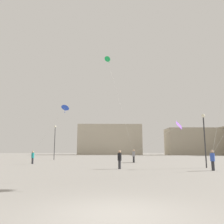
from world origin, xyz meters
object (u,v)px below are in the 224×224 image
(person_in_black, at_px, (119,159))
(lamppost_west, at_px, (54,137))
(building_left_hall, at_px, (109,140))
(building_centre_hall, at_px, (202,142))
(person_in_blue, at_px, (211,159))
(kite_emerald_diamond, at_px, (107,61))
(lamppost_east, at_px, (203,131))
(kite_cobalt_diamond, at_px, (64,108))
(person_in_grey, at_px, (133,155))
(kite_violet_delta, at_px, (178,125))
(person_in_teal, at_px, (32,157))

(person_in_black, xyz_separation_m, lamppost_west, (-10.76, 19.71, 3.03))
(building_left_hall, relative_size, building_centre_hall, 0.92)
(person_in_blue, xyz_separation_m, lamppost_west, (-18.33, 21.46, 3.03))
(person_in_blue, height_order, building_centre_hall, building_centre_hall)
(building_centre_hall, bearing_deg, person_in_black, -116.77)
(kite_emerald_diamond, relative_size, lamppost_east, 2.44)
(building_left_hall, bearing_deg, lamppost_east, -82.34)
(kite_cobalt_diamond, bearing_deg, lamppost_east, -12.44)
(person_in_grey, height_order, building_centre_hall, building_centre_hall)
(kite_emerald_diamond, distance_m, lamppost_west, 17.86)
(person_in_blue, xyz_separation_m, building_left_hall, (-9.16, 75.96, 5.12))
(building_left_hall, distance_m, lamppost_west, 55.31)
(person_in_black, distance_m, lamppost_west, 22.66)
(kite_cobalt_diamond, relative_size, building_left_hall, 0.21)
(person_in_blue, bearing_deg, kite_emerald_diamond, -118.98)
(person_in_black, height_order, kite_emerald_diamond, kite_emerald_diamond)
(person_in_grey, xyz_separation_m, building_left_hall, (-3.92, 62.79, 5.06))
(person_in_blue, xyz_separation_m, kite_violet_delta, (1.73, 14.84, 4.40))
(building_left_hall, bearing_deg, kite_emerald_diamond, -89.64)
(person_in_blue, relative_size, person_in_black, 1.01)
(person_in_black, relative_size, kite_emerald_diamond, 0.13)
(kite_emerald_diamond, relative_size, building_centre_hall, 0.45)
(building_left_hall, height_order, building_centre_hall, building_left_hall)
(lamppost_east, bearing_deg, person_in_teal, 160.68)
(kite_emerald_diamond, bearing_deg, building_centre_hall, 59.47)
(building_centre_hall, bearing_deg, person_in_grey, -119.47)
(building_left_hall, bearing_deg, building_centre_hall, -9.48)
(person_in_teal, distance_m, lamppost_east, 19.92)
(person_in_blue, distance_m, person_in_grey, 14.17)
(kite_violet_delta, bearing_deg, kite_cobalt_diamond, -150.21)
(person_in_blue, distance_m, lamppost_east, 3.97)
(building_left_hall, relative_size, lamppost_east, 4.99)
(building_left_hall, height_order, lamppost_east, building_left_hall)
(building_left_hall, bearing_deg, kite_cobalt_diamond, -93.57)
(person_in_teal, xyz_separation_m, kite_cobalt_diamond, (4.46, -3.41, 5.47))
(person_in_teal, height_order, kite_cobalt_diamond, kite_cobalt_diamond)
(person_in_grey, bearing_deg, kite_emerald_diamond, 26.44)
(person_in_grey, relative_size, kite_violet_delta, 0.23)
(person_in_blue, height_order, lamppost_west, lamppost_west)
(building_left_hall, xyz_separation_m, building_centre_hall, (36.00, -6.01, -1.00))
(kite_violet_delta, relative_size, kite_emerald_diamond, 0.62)
(person_in_black, distance_m, kite_emerald_diamond, 14.68)
(kite_cobalt_diamond, distance_m, kite_emerald_diamond, 9.10)
(building_centre_hall, distance_m, lamppost_west, 66.28)
(person_in_black, bearing_deg, person_in_grey, 94.46)
(kite_cobalt_diamond, xyz_separation_m, building_left_hall, (4.36, 69.86, -0.30))
(building_left_hall, xyz_separation_m, lamppost_east, (9.82, -72.99, -2.59))
(building_centre_hall, height_order, lamppost_east, building_centre_hall)
(person_in_teal, xyz_separation_m, building_left_hall, (8.82, 66.45, 5.16))
(kite_cobalt_diamond, distance_m, lamppost_west, 16.27)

